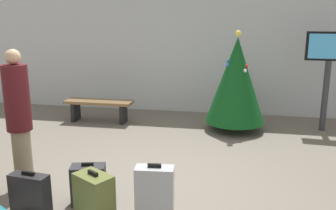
# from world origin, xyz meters

# --- Properties ---
(ground_plane) EXTENTS (16.00, 16.00, 0.00)m
(ground_plane) POSITION_xyz_m (0.00, 0.00, 0.00)
(ground_plane) COLOR #665E54
(back_wall) EXTENTS (16.00, 0.20, 2.97)m
(back_wall) POSITION_xyz_m (0.00, 4.07, 1.48)
(back_wall) COLOR #B7BCC1
(back_wall) RESTS_ON ground_plane
(holiday_tree) EXTENTS (1.19, 1.19, 2.02)m
(holiday_tree) POSITION_xyz_m (1.05, 2.63, 1.04)
(holiday_tree) COLOR #4C3319
(holiday_tree) RESTS_ON ground_plane
(flight_info_kiosk) EXTENTS (0.91, 0.15, 1.99)m
(flight_info_kiosk) POSITION_xyz_m (2.82, 2.97, 1.40)
(flight_info_kiosk) COLOR #333338
(flight_info_kiosk) RESTS_ON ground_plane
(waiting_bench) EXTENTS (1.49, 0.44, 0.48)m
(waiting_bench) POSITION_xyz_m (-1.90, 2.72, 0.36)
(waiting_bench) COLOR brown
(waiting_bench) RESTS_ON ground_plane
(traveller_1) EXTENTS (0.46, 0.46, 1.87)m
(traveller_1) POSITION_xyz_m (-1.75, -0.48, 1.00)
(traveller_1) COLOR gray
(traveller_1) RESTS_ON ground_plane
(suitcase_2) EXTENTS (0.42, 0.23, 0.79)m
(suitcase_2) POSITION_xyz_m (0.24, -1.23, 0.38)
(suitcase_2) COLOR #9EA0A5
(suitcase_2) RESTS_ON ground_plane
(suitcase_4) EXTENTS (0.48, 0.23, 0.55)m
(suitcase_4) POSITION_xyz_m (-1.25, -1.15, 0.26)
(suitcase_4) COLOR #232326
(suitcase_4) RESTS_ON ground_plane
(suitcase_6) EXTENTS (0.46, 0.32, 0.54)m
(suitcase_6) POSITION_xyz_m (-0.70, -0.76, 0.25)
(suitcase_6) COLOR #232326
(suitcase_6) RESTS_ON ground_plane
(suitcase_7) EXTENTS (0.48, 0.42, 0.72)m
(suitcase_7) POSITION_xyz_m (-0.38, -1.36, 0.34)
(suitcase_7) COLOR #59602D
(suitcase_7) RESTS_ON ground_plane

